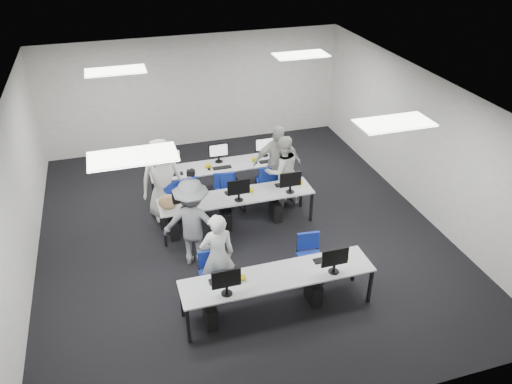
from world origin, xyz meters
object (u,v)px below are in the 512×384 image
object	(u,v)px
chair_0	(212,283)
chair_4	(282,191)
chair_1	(310,265)
student_1	(282,171)
chair_5	(186,200)
student_2	(162,180)
student_3	(277,164)
chair_7	(266,187)
student_0	(218,256)
desk_mid	(237,198)
chair_3	(232,200)
photographer	(193,223)
chair_2	(178,210)
desk_front	(278,278)
chair_6	(224,193)

from	to	relation	value
chair_0	chair_4	bearing A→B (deg)	54.01
chair_1	student_1	distance (m)	2.66
chair_4	chair_5	distance (m)	2.17
student_2	student_3	distance (m)	2.52
chair_7	student_0	size ratio (longest dim) A/B	0.54
desk_mid	chair_1	size ratio (longest dim) A/B	3.66
chair_3	photographer	world-z (taller)	photographer
student_1	student_3	distance (m)	0.22
chair_1	chair_4	size ratio (longest dim) A/B	1.05
chair_5	student_0	bearing A→B (deg)	-102.47
desk_mid	chair_3	size ratio (longest dim) A/B	3.86
chair_3	student_3	distance (m)	1.27
chair_0	student_1	world-z (taller)	student_1
student_2	photographer	xyz separation A→B (m)	(0.31, -1.73, -0.03)
student_1	photographer	xyz separation A→B (m)	(-2.26, -1.49, 0.05)
student_0	student_1	bearing A→B (deg)	-132.89
desk_mid	student_1	distance (m)	1.33
chair_4	photographer	size ratio (longest dim) A/B	0.47
chair_2	student_3	size ratio (longest dim) A/B	0.47
desk_front	student_1	distance (m)	3.39
student_0	photographer	distance (m)	1.04
chair_3	chair_6	distance (m)	0.32
chair_1	desk_front	bearing A→B (deg)	-138.64
desk_front	chair_0	bearing A→B (deg)	146.04
desk_mid	chair_5	xyz separation A→B (m)	(-0.92, 0.87, -0.40)
chair_4	photographer	world-z (taller)	photographer
photographer	chair_5	bearing A→B (deg)	-75.25
chair_0	chair_7	bearing A→B (deg)	60.38
chair_6	chair_2	bearing A→B (deg)	-150.12
chair_7	student_1	world-z (taller)	student_1
desk_mid	chair_4	size ratio (longest dim) A/B	3.85
desk_front	chair_7	world-z (taller)	chair_7
desk_front	chair_7	distance (m)	3.62
student_0	student_3	distance (m)	3.35
student_1	student_3	xyz separation A→B (m)	(-0.06, 0.20, 0.08)
chair_5	student_2	bearing A→B (deg)	174.61
chair_5	photographer	distance (m)	1.90
chair_4	student_2	world-z (taller)	student_2
chair_7	student_0	world-z (taller)	student_0
desk_front	student_0	xyz separation A→B (m)	(-0.85, 0.66, 0.14)
chair_2	chair_6	xyz separation A→B (m)	(1.09, 0.37, 0.02)
student_2	photographer	distance (m)	1.76
chair_6	student_0	distance (m)	2.99
student_1	chair_1	bearing A→B (deg)	77.09
desk_mid	student_0	distance (m)	2.12
chair_4	student_1	size ratio (longest dim) A/B	0.50
desk_front	student_1	bearing A→B (deg)	69.43
desk_mid	chair_7	world-z (taller)	chair_7
chair_0	chair_2	world-z (taller)	chair_2
photographer	desk_front	bearing A→B (deg)	142.46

